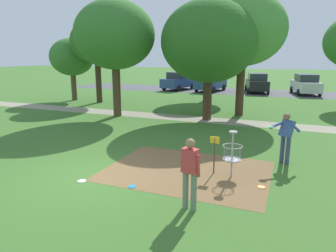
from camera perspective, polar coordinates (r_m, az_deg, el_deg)
name	(u,v)px	position (r m, az deg, el deg)	size (l,w,h in m)	color
ground_plane	(89,178)	(9.37, -14.60, -9.36)	(160.00, 160.00, 0.00)	#3D6B28
dirt_tee_pad	(187,171)	(9.63, 3.59, -8.29)	(4.96, 3.73, 0.01)	brown
disc_golf_basket	(230,152)	(9.10, 11.55, -4.81)	(0.98, 0.58, 1.39)	#9E9EA3
player_foreground_watching	(190,170)	(6.99, 4.12, -8.24)	(0.49, 0.43, 1.71)	slate
player_throwing	(286,135)	(10.62, 21.16, -1.57)	(1.03, 0.72, 1.71)	#384260
frisbee_near_basket	(82,181)	(9.18, -15.81, -9.85)	(0.25, 0.25, 0.02)	white
frisbee_by_tee	(261,187)	(8.84, 17.02, -10.85)	(0.21, 0.21, 0.02)	orange
frisbee_mid_grass	(132,187)	(8.55, -6.73, -11.17)	(0.21, 0.21, 0.02)	#1E93DB
tree_near_left	(72,57)	(25.57, -17.51, 12.14)	(3.39, 3.39, 4.83)	brown
tree_near_right	(115,35)	(18.13, -9.93, 16.35)	(4.54, 4.54, 6.57)	#4C3823
tree_mid_left	(97,42)	(23.79, -13.18, 15.01)	(3.83, 3.83, 6.13)	#422D1E
tree_mid_center	(243,30)	(18.59, 13.87, 17.07)	(4.84, 4.84, 7.01)	#422D1E
tree_mid_right	(208,48)	(24.42, 7.47, 14.27)	(4.29, 4.29, 5.92)	#422D1E
tree_far_left	(209,42)	(17.00, 7.65, 15.32)	(5.14, 5.14, 6.42)	#422D1E
parking_lot_strip	(234,91)	(31.49, 12.24, 6.35)	(36.00, 6.00, 0.01)	#4C4C51
parked_car_leftmost	(179,81)	(32.14, 1.98, 8.41)	(2.75, 4.51, 1.84)	#2D4784
parked_car_center_left	(211,82)	(31.13, 7.97, 8.15)	(2.52, 4.45, 1.84)	#2D4784
parked_car_center_right	(257,83)	(30.97, 16.26, 7.73)	(2.68, 4.49, 1.84)	black
parked_car_rightmost	(306,84)	(30.92, 24.32, 7.10)	(2.71, 4.50, 1.84)	silver
gravel_path	(188,118)	(17.44, 3.85, 1.42)	(40.00, 1.59, 0.00)	gray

